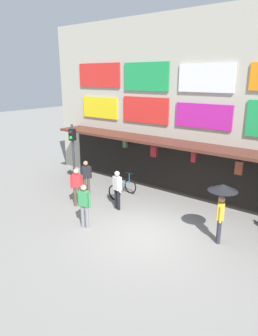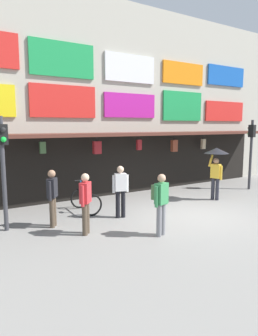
{
  "view_description": "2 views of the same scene",
  "coord_description": "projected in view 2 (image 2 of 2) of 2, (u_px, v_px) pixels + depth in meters",
  "views": [
    {
      "loc": [
        5.35,
        -7.94,
        5.38
      ],
      "look_at": [
        -2.18,
        1.71,
        1.65
      ],
      "focal_mm": 32.21,
      "sensor_mm": 36.0,
      "label": 1
    },
    {
      "loc": [
        -7.01,
        -7.21,
        2.94
      ],
      "look_at": [
        -1.68,
        1.35,
        1.53
      ],
      "focal_mm": 32.46,
      "sensor_mm": 36.0,
      "label": 2
    }
  ],
  "objects": [
    {
      "name": "ground_plane",
      "position": [
        193.0,
        214.0,
        10.14
      ],
      "size": [
        80.0,
        80.0,
        0.0
      ],
      "primitive_type": "plane",
      "color": "gray"
    },
    {
      "name": "shopfront",
      "position": [
        123.0,
        102.0,
        13.43
      ],
      "size": [
        18.0,
        2.6,
        8.0
      ],
      "color": "#B2AD9E",
      "rests_on": "ground"
    },
    {
      "name": "traffic_light_near",
      "position": [
        3.0,
        155.0,
        8.29
      ],
      "size": [
        0.32,
        0.35,
        3.2
      ],
      "color": "#38383D",
      "rests_on": "ground"
    },
    {
      "name": "traffic_light_far",
      "position": [
        251.0,
        143.0,
        13.9
      ],
      "size": [
        0.32,
        0.35,
        3.2
      ],
      "color": "#38383D",
      "rests_on": "ground"
    },
    {
      "name": "bicycle_parked",
      "position": [
        86.0,
        201.0,
        10.39
      ],
      "size": [
        0.78,
        1.19,
        1.05
      ],
      "color": "black",
      "rests_on": "ground"
    },
    {
      "name": "pedestrian_with_umbrella",
      "position": [
        216.0,
        159.0,
        11.92
      ],
      "size": [
        0.96,
        0.96,
        2.08
      ],
      "color": "#2D2D38",
      "rests_on": "ground"
    },
    {
      "name": "pedestrian_in_green",
      "position": [
        161.0,
        200.0,
        8.06
      ],
      "size": [
        0.51,
        0.43,
        1.68
      ],
      "color": "gray",
      "rests_on": "ground"
    },
    {
      "name": "pedestrian_in_blue",
      "position": [
        86.0,
        200.0,
        8.16
      ],
      "size": [
        0.41,
        0.41,
        1.68
      ],
      "color": "brown",
      "rests_on": "ground"
    },
    {
      "name": "pedestrian_in_purple",
      "position": [
        52.0,
        195.0,
        8.79
      ],
      "size": [
        0.39,
        0.45,
        1.68
      ],
      "color": "brown",
      "rests_on": "ground"
    },
    {
      "name": "pedestrian_in_yellow",
      "position": [
        120.0,
        189.0,
        9.66
      ],
      "size": [
        0.51,
        0.31,
        1.68
      ],
      "color": "black",
      "rests_on": "ground"
    }
  ]
}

